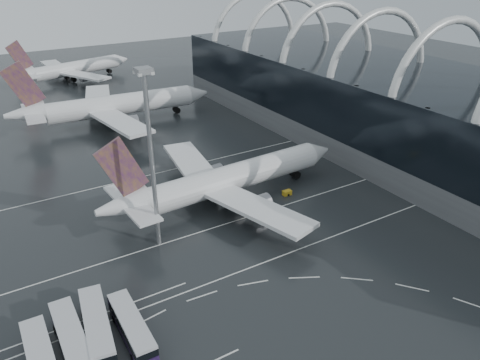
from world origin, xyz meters
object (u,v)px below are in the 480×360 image
bus_row_near_d (132,327)px  airliner_gate_b (111,106)px  airliner_gate_c (71,69)px  gse_cart_belly_c (224,192)px  bus_row_near_b (71,339)px  gse_cart_belly_b (263,163)px  gse_cart_belly_e (214,172)px  bus_row_near_c (97,327)px  floodlight_mast (150,140)px  airliner_main (225,181)px  gse_cart_belly_a (287,193)px

bus_row_near_d → airliner_gate_b: bearing=-14.8°
airliner_gate_c → gse_cart_belly_c: airliner_gate_c is taller
bus_row_near_b → gse_cart_belly_b: 64.44m
airliner_gate_c → gse_cart_belly_e: size_ratio=26.10×
airliner_gate_b → bus_row_near_b: size_ratio=4.45×
airliner_gate_c → gse_cart_belly_e: bearing=-101.3°
airliner_gate_b → bus_row_near_d: bearing=-102.2°
airliner_gate_b → airliner_gate_c: (2.23, 58.64, -0.72)m
bus_row_near_c → gse_cart_belly_b: 61.40m
bus_row_near_b → floodlight_mast: bearing=-47.0°
bus_row_near_b → bus_row_near_c: size_ratio=0.95×
airliner_gate_b → gse_cart_belly_e: 48.52m
airliner_main → airliner_gate_c: airliner_main is taller
airliner_main → bus_row_near_b: bearing=-149.5°
airliner_main → airliner_gate_c: bearing=88.0°
floodlight_mast → gse_cart_belly_e: 35.22m
airliner_gate_c → gse_cart_belly_c: size_ratio=26.17×
floodlight_mast → gse_cart_belly_e: floodlight_mast is taller
bus_row_near_d → floodlight_mast: 28.75m
bus_row_near_c → gse_cart_belly_b: bus_row_near_c is taller
bus_row_near_c → gse_cart_belly_c: (34.75, 26.94, -1.36)m
airliner_gate_c → bus_row_near_c: size_ratio=3.52×
gse_cart_belly_a → airliner_gate_c: bearing=96.9°
bus_row_near_b → bus_row_near_d: bus_row_near_b is taller
gse_cart_belly_c → floodlight_mast: bearing=-152.0°
bus_row_near_b → bus_row_near_c: bus_row_near_c is taller
bus_row_near_c → gse_cart_belly_c: bus_row_near_c is taller
bus_row_near_d → gse_cart_belly_e: 51.51m
bus_row_near_c → bus_row_near_d: bearing=-111.0°
airliner_gate_b → bus_row_near_d: 90.05m
airliner_gate_b → gse_cart_belly_a: bearing=-71.2°
floodlight_mast → gse_cart_belly_b: floodlight_mast is taller
bus_row_near_c → gse_cart_belly_a: bearing=-58.6°
gse_cart_belly_b → bus_row_near_c: bearing=-145.1°
airliner_main → gse_cart_belly_b: (16.77, 10.83, -4.04)m
airliner_gate_b → airliner_main: bearing=-81.7°
airliner_gate_c → gse_cart_belly_c: 116.02m
bus_row_near_b → airliner_gate_c: bearing=-12.4°
floodlight_mast → gse_cart_belly_c: size_ratio=16.37×
gse_cart_belly_c → airliner_gate_c: bearing=91.8°
airliner_gate_b → bus_row_near_c: 89.10m
gse_cart_belly_a → bus_row_near_b: bearing=-158.0°
floodlight_mast → gse_cart_belly_a: size_ratio=16.46×
gse_cart_belly_b → bus_row_near_b: bearing=-146.6°
airliner_main → bus_row_near_c: (-33.59, -24.27, -2.85)m
airliner_gate_b → gse_cart_belly_e: (8.72, -47.50, -4.71)m
bus_row_near_c → gse_cart_belly_a: size_ratio=7.47×
gse_cart_belly_b → gse_cart_belly_c: bearing=-152.4°
gse_cart_belly_a → gse_cart_belly_e: bearing=116.6°
bus_row_near_c → gse_cart_belly_b: size_ratio=5.65×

